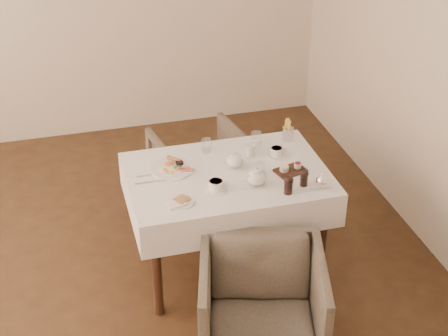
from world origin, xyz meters
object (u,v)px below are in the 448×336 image
table (227,188)px  armchair_far (201,170)px  teapot_centre (235,160)px  armchair_near (262,307)px  breakfast_plate (172,167)px

table → armchair_far: size_ratio=1.90×
table → teapot_centre: (0.07, 0.06, 0.17)m
armchair_far → teapot_centre: 0.90m
armchair_near → breakfast_plate: breakfast_plate is taller
breakfast_plate → table: bearing=-42.0°
table → breakfast_plate: 0.38m
breakfast_plate → armchair_far: bearing=44.1°
armchair_near → teapot_centre: teapot_centre is taller
armchair_near → breakfast_plate: bearing=123.7°
breakfast_plate → teapot_centre: (0.39, -0.09, 0.05)m
armchair_far → teapot_centre: size_ratio=4.67×
teapot_centre → armchair_near: bearing=-75.7°
teapot_centre → armchair_far: bearing=113.6°
table → breakfast_plate: bearing=156.5°
armchair_far → breakfast_plate: 0.87m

